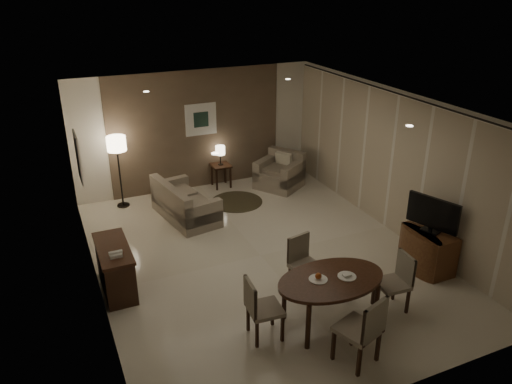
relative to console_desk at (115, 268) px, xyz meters
name	(u,v)px	position (x,y,z in m)	size (l,w,h in m)	color
room_shell	(251,177)	(2.49, 0.40, 0.98)	(5.50, 7.00, 2.70)	beige
taupe_accent	(197,130)	(2.49, 3.48, 0.98)	(3.96, 0.03, 2.70)	brown
curtain_wall	(391,164)	(5.17, 0.00, 0.95)	(0.08, 6.70, 2.58)	beige
curtain_rod	(399,94)	(5.17, 0.00, 2.27)	(0.03, 0.03, 6.80)	black
art_back_frame	(201,119)	(2.59, 3.46, 1.23)	(0.72, 0.03, 0.72)	silver
art_back_canvas	(201,120)	(2.59, 3.44, 1.23)	(0.34, 0.01, 0.34)	#1A3026
art_left_frame	(78,157)	(-0.23, 1.20, 1.48)	(0.03, 0.60, 0.80)	silver
art_left_canvas	(79,157)	(-0.21, 1.20, 1.48)	(0.01, 0.46, 0.64)	gray
downlight_nl	(216,154)	(1.09, -1.80, 2.31)	(0.10, 0.10, 0.01)	white
downlight_nr	(410,126)	(3.89, -1.80, 2.31)	(0.10, 0.10, 0.01)	white
downlight_fl	(146,92)	(1.09, 1.80, 2.31)	(0.10, 0.10, 0.01)	white
downlight_fr	(288,79)	(3.89, 1.80, 2.31)	(0.10, 0.10, 0.01)	white
console_desk	(115,268)	(0.00, 0.00, 0.00)	(0.48, 1.20, 0.75)	#482417
telephone	(116,254)	(0.00, -0.30, 0.43)	(0.20, 0.14, 0.09)	white
tv_cabinet	(428,250)	(4.89, -1.50, -0.03)	(0.48, 0.90, 0.70)	brown
flat_tv	(433,214)	(4.87, -1.50, 0.65)	(0.06, 0.88, 0.60)	black
dining_table	(330,301)	(2.61, -2.08, -0.01)	(1.57, 0.98, 0.74)	#482417
chair_near	(357,328)	(2.52, -2.87, 0.12)	(0.48, 0.48, 1.00)	gray
chair_far	(307,266)	(2.70, -1.26, 0.07)	(0.43, 0.43, 0.90)	gray
chair_left	(265,308)	(1.66, -1.97, 0.08)	(0.44, 0.44, 0.91)	gray
chair_right	(392,283)	(3.61, -2.17, 0.07)	(0.43, 0.43, 0.89)	gray
plate_a	(318,279)	(2.43, -2.03, 0.37)	(0.26, 0.26, 0.02)	white
plate_b	(347,276)	(2.83, -2.13, 0.37)	(0.26, 0.26, 0.02)	white
fruit_apple	(318,276)	(2.43, -2.03, 0.42)	(0.09, 0.09, 0.09)	#A84313
napkin	(347,275)	(2.83, -2.13, 0.39)	(0.12, 0.08, 0.03)	white
round_rug	(237,202)	(2.95, 2.28, -0.37)	(1.13, 1.13, 0.01)	#433A25
sofa	(186,200)	(1.73, 2.00, 0.01)	(0.81, 1.63, 0.77)	gray
armchair	(279,171)	(4.17, 2.65, 0.04)	(0.92, 0.87, 0.82)	gray
side_table	(221,176)	(2.95, 3.24, -0.11)	(0.42, 0.42, 0.54)	#331C11
table_lamp	(220,154)	(2.95, 3.25, 0.41)	(0.22, 0.22, 0.50)	#FFEAC1
floor_lamp	(120,172)	(0.65, 3.09, 0.40)	(0.39, 0.39, 1.55)	#FFE5B7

